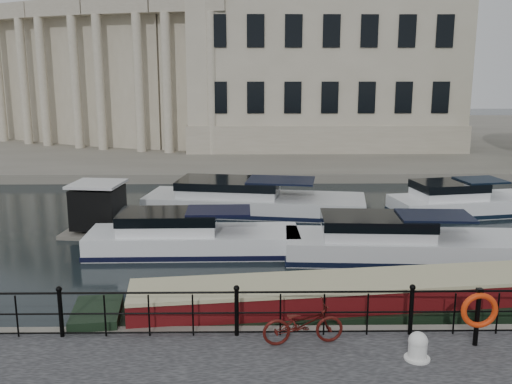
% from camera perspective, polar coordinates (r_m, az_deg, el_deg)
% --- Properties ---
extents(ground_plane, '(160.00, 160.00, 0.00)m').
position_cam_1_polar(ground_plane, '(15.80, -1.75, -12.27)').
color(ground_plane, black).
rests_on(ground_plane, ground).
extents(far_bank, '(120.00, 42.00, 0.55)m').
position_cam_1_polar(far_bank, '(53.74, -1.08, 5.57)').
color(far_bank, '#6B665B').
rests_on(far_bank, ground_plane).
extents(railing, '(24.14, 0.14, 1.22)m').
position_cam_1_polar(railing, '(13.25, -1.95, -11.60)').
color(railing, black).
rests_on(railing, near_quay).
extents(civic_building, '(53.55, 31.84, 16.85)m').
position_cam_1_polar(civic_building, '(49.09, -2.33, 12.83)').
color(civic_building, '#ADA38C').
rests_on(civic_building, far_bank).
extents(bicycle, '(1.88, 0.86, 0.95)m').
position_cam_1_polar(bicycle, '(13.01, 4.73, -12.96)').
color(bicycle, '#46100C').
rests_on(bicycle, near_quay).
extents(mooring_bollard, '(0.55, 0.55, 0.61)m').
position_cam_1_polar(mooring_bollard, '(12.87, 15.87, -14.64)').
color(mooring_bollard, silver).
rests_on(mooring_bollard, near_quay).
extents(life_ring_post, '(0.82, 0.21, 1.33)m').
position_cam_1_polar(life_ring_post, '(13.58, 21.41, -11.04)').
color(life_ring_post, black).
rests_on(life_ring_post, near_quay).
extents(narrowboat, '(14.43, 3.63, 1.53)m').
position_cam_1_polar(narrowboat, '(15.48, 9.47, -11.50)').
color(narrowboat, black).
rests_on(narrowboat, ground_plane).
extents(harbour_hut, '(2.91, 2.53, 2.16)m').
position_cam_1_polar(harbour_hut, '(23.80, -15.48, -1.80)').
color(harbour_hut, '#6B665B').
rests_on(harbour_hut, ground_plane).
extents(cabin_cruisers, '(19.18, 10.37, 1.99)m').
position_cam_1_polar(cabin_cruisers, '(23.80, 5.89, -2.87)').
color(cabin_cruisers, white).
rests_on(cabin_cruisers, ground_plane).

